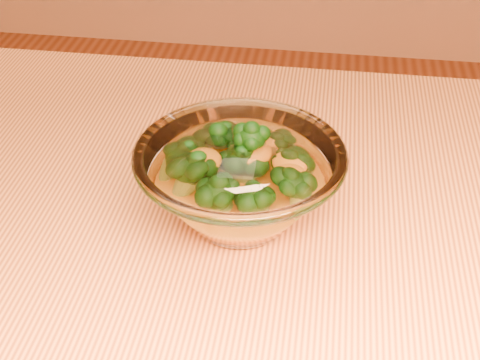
# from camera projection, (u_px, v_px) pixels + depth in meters

# --- Properties ---
(glass_bowl) EXTENTS (0.19, 0.19, 0.08)m
(glass_bowl) POSITION_uv_depth(u_px,v_px,m) (240.00, 184.00, 0.59)
(glass_bowl) COLOR white
(glass_bowl) RESTS_ON table
(cheese_sauce) EXTENTS (0.11, 0.11, 0.03)m
(cheese_sauce) POSITION_uv_depth(u_px,v_px,m) (240.00, 199.00, 0.60)
(cheese_sauce) COLOR orange
(cheese_sauce) RESTS_ON glass_bowl
(broccoli_heap) EXTENTS (0.13, 0.12, 0.07)m
(broccoli_heap) POSITION_uv_depth(u_px,v_px,m) (235.00, 168.00, 0.59)
(broccoli_heap) COLOR black
(broccoli_heap) RESTS_ON cheese_sauce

